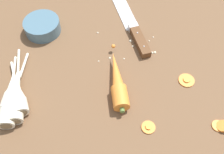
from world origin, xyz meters
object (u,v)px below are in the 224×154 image
object	(u,v)px
chefs_knife	(126,16)
carrot_slice_stray_near	(147,127)
parsnip_mid_left	(15,95)
parsnip_front	(16,95)
parsnip_back	(13,89)
parsnip_mid_right	(8,100)
prep_bowl	(41,26)
whole_carrot	(116,81)
carrot_slice_stray_mid	(185,80)

from	to	relation	value
chefs_knife	carrot_slice_stray_near	size ratio (longest dim) A/B	9.87
chefs_knife	parsnip_mid_left	world-z (taller)	parsnip_mid_left
parsnip_front	parsnip_back	size ratio (longest dim) A/B	0.91
chefs_knife	parsnip_mid_right	xyz separation A→B (cm)	(-30.77, -32.26, 1.33)
parsnip_mid_left	prep_bowl	distance (cm)	24.53
parsnip_front	parsnip_mid_left	world-z (taller)	same
whole_carrot	parsnip_mid_left	world-z (taller)	whole_carrot
parsnip_back	carrot_slice_stray_near	distance (cm)	35.84
parsnip_mid_left	parsnip_back	bearing A→B (deg)	116.99
parsnip_mid_right	prep_bowl	xyz separation A→B (cm)	(4.29, 25.92, 0.17)
chefs_knife	carrot_slice_stray_near	xyz separation A→B (cm)	(4.27, -38.61, -0.29)
chefs_knife	parsnip_mid_left	distance (cm)	42.53
parsnip_mid_right	parsnip_back	xyz separation A→B (cm)	(0.53, 3.19, 0.00)
parsnip_mid_right	chefs_knife	bearing A→B (deg)	46.35
parsnip_front	parsnip_mid_left	xyz separation A→B (cm)	(-0.37, 0.01, -0.00)
whole_carrot	parsnip_front	distance (cm)	26.10
chefs_knife	whole_carrot	bearing A→B (deg)	-97.11
carrot_slice_stray_mid	prep_bowl	distance (cm)	46.08
parsnip_front	carrot_slice_stray_near	distance (cm)	34.27
parsnip_back	carrot_slice_stray_mid	world-z (taller)	parsnip_back
carrot_slice_stray_mid	parsnip_mid_left	bearing A→B (deg)	-172.53
parsnip_front	chefs_knife	bearing A→B (deg)	46.60
parsnip_mid_left	carrot_slice_stray_mid	xyz separation A→B (cm)	(45.12, 5.92, -1.62)
parsnip_mid_left	carrot_slice_stray_near	distance (cm)	34.63
whole_carrot	parsnip_mid_right	world-z (taller)	whole_carrot
carrot_slice_stray_near	parsnip_mid_right	bearing A→B (deg)	169.72
parsnip_mid_right	carrot_slice_stray_near	distance (cm)	35.65
parsnip_front	parsnip_mid_left	bearing A→B (deg)	178.91
whole_carrot	parsnip_mid_left	bearing A→B (deg)	-170.66
parsnip_front	parsnip_mid_right	distance (cm)	2.32
parsnip_front	prep_bowl	xyz separation A→B (cm)	(2.56, 24.37, 0.17)
parsnip_mid_right	prep_bowl	world-z (taller)	same
chefs_knife	carrot_slice_stray_mid	size ratio (longest dim) A/B	7.78
parsnip_mid_left	parsnip_back	xyz separation A→B (cm)	(-0.83, 1.63, 0.00)
chefs_knife	parsnip_front	distance (cm)	42.28
parsnip_mid_left	carrot_slice_stray_mid	distance (cm)	45.54
parsnip_back	carrot_slice_stray_near	world-z (taller)	parsnip_back
chefs_knife	whole_carrot	size ratio (longest dim) A/B	1.56
carrot_slice_stray_mid	parsnip_back	bearing A→B (deg)	-174.67
whole_carrot	parsnip_back	size ratio (longest dim) A/B	1.16
prep_bowl	parsnip_back	bearing A→B (deg)	-99.38
parsnip_back	prep_bowl	bearing A→B (deg)	80.62
prep_bowl	parsnip_mid_left	bearing A→B (deg)	-96.85
carrot_slice_stray_near	parsnip_front	bearing A→B (deg)	166.64
whole_carrot	parsnip_back	distance (cm)	27.07
whole_carrot	prep_bowl	distance (cm)	30.66
parsnip_back	carrot_slice_stray_near	xyz separation A→B (cm)	(34.50, -9.54, -1.62)
whole_carrot	carrot_slice_stray_near	distance (cm)	14.47
parsnip_mid_right	carrot_slice_stray_mid	distance (cm)	47.11
whole_carrot	carrot_slice_stray_mid	distance (cm)	19.16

